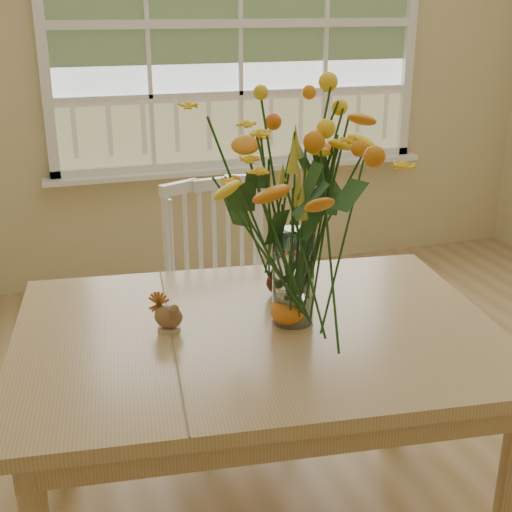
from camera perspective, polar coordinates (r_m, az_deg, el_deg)
name	(u,v)px	position (r m, az deg, el deg)	size (l,w,h in m)	color
floor	(411,474)	(2.77, 12.77, -17.30)	(4.00, 4.50, 0.01)	#A0804D
wall_back	(239,58)	(4.29, -1.45, 16.15)	(4.00, 0.02, 2.70)	#D4C188
window	(240,27)	(4.24, -1.32, 18.56)	(2.42, 0.12, 1.74)	silver
dining_table	(258,355)	(2.08, 0.17, -8.27)	(1.53, 1.17, 0.76)	tan
windsor_chair	(225,292)	(2.81, -2.64, -3.00)	(0.51, 0.49, 0.98)	white
flower_vase	(295,185)	(1.94, 3.28, 5.93)	(0.59, 0.59, 0.70)	white
pumpkin	(288,312)	(2.04, 2.70, -4.68)	(0.11, 0.11, 0.08)	orange
turkey_figurine	(168,317)	(2.02, -7.30, -5.06)	(0.10, 0.10, 0.11)	#CCB78C
dark_gourd	(279,284)	(2.25, 1.91, -2.34)	(0.13, 0.11, 0.07)	#38160F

